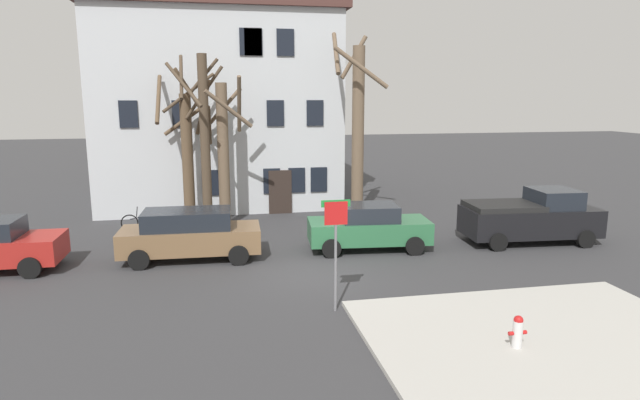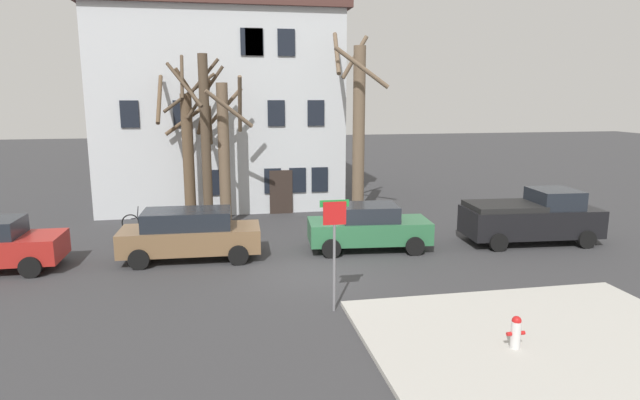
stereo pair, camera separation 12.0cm
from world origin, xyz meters
The scene contains 13 objects.
ground_plane centered at (0.00, 0.00, 0.00)m, with size 120.00×120.00×0.00m, color #38383A.
sidewalk_slab centered at (4.34, -6.76, 0.06)m, with size 8.12×7.76×0.12m, color #B7B5AD.
building_main centered at (-2.64, 13.55, 5.62)m, with size 12.30×9.48×11.11m.
tree_bare_near centered at (-4.11, 7.80, 3.32)m, with size 2.32×2.30×6.74m.
tree_bare_mid centered at (-3.42, 6.73, 4.06)m, with size 2.60×3.22×7.29m.
tree_bare_far centered at (-2.56, 7.01, 3.34)m, with size 2.08×2.22×6.43m.
tree_bare_end centered at (3.37, 7.27, 4.24)m, with size 2.37×2.62×8.42m.
car_brown_wagon centered at (-3.91, 2.20, 0.91)m, with size 4.80×2.14×1.75m.
car_green_sedan centered at (2.51, 2.21, 0.85)m, with size 4.55×2.32×1.69m.
pickup_truck_black centered at (8.95, 1.98, 1.00)m, with size 5.20×2.50×2.07m.
fire_hydrant centered at (3.46, -6.26, 0.50)m, with size 0.42×0.22×0.74m.
street_sign_pole centered at (0.03, -3.21, 2.09)m, with size 0.76×0.07×2.99m.
bicycle_leaning centered at (-6.07, 6.85, 0.37)m, with size 1.75×0.18×1.03m.
Camera 2 is at (-2.83, -16.29, 5.61)m, focal length 30.13 mm.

